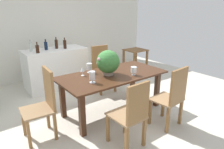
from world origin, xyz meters
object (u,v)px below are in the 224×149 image
(crystal_vase_left, at_px, (134,70))
(wine_bottle_tall, at_px, (46,46))
(side_table, at_px, (135,55))
(crystal_vase_right, at_px, (92,76))
(kitchen_counter, at_px, (56,68))
(wine_bottle_dark, at_px, (31,47))
(wine_bottle_clear, at_px, (37,49))
(wine_glass, at_px, (82,70))
(dining_table, at_px, (112,80))
(crystal_vase_center_near, at_px, (89,67))
(wine_bottle_amber, at_px, (56,44))
(chair_head_end, at_px, (44,101))
(flower_centerpiece, at_px, (108,62))
(chair_near_left, at_px, (132,113))
(chair_far_right, at_px, (102,66))
(chair_near_right, at_px, (172,95))
(wine_bottle_green, at_px, (65,44))

(crystal_vase_left, xyz_separation_m, wine_bottle_tall, (-0.79, 2.18, 0.21))
(wine_bottle_tall, xyz_separation_m, side_table, (2.53, -0.38, -0.52))
(crystal_vase_right, bearing_deg, kitchen_counter, 84.67)
(kitchen_counter, relative_size, wine_bottle_dark, 5.52)
(wine_bottle_clear, bearing_deg, wine_bottle_dark, 103.59)
(wine_glass, xyz_separation_m, wine_bottle_tall, (-0.04, 1.65, 0.19))
(dining_table, relative_size, crystal_vase_center_near, 10.86)
(wine_bottle_amber, height_order, side_table, wine_bottle_amber)
(crystal_vase_center_near, bearing_deg, wine_bottle_dark, 109.09)
(chair_head_end, xyz_separation_m, flower_centerpiece, (1.20, 0.03, 0.40))
(chair_near_left, relative_size, crystal_vase_right, 5.19)
(crystal_vase_center_near, xyz_separation_m, wine_bottle_amber, (0.03, 1.59, 0.20))
(crystal_vase_right, bearing_deg, wine_bottle_clear, 98.12)
(wine_bottle_dark, height_order, side_table, wine_bottle_dark)
(wine_bottle_tall, bearing_deg, chair_far_right, -42.49)
(kitchen_counter, distance_m, wine_bottle_dark, 0.78)
(wine_bottle_amber, relative_size, wine_bottle_dark, 1.04)
(flower_centerpiece, relative_size, crystal_vase_center_near, 2.49)
(kitchen_counter, bearing_deg, crystal_vase_left, -74.16)
(chair_far_right, distance_m, wine_bottle_clear, 1.48)
(chair_head_end, relative_size, wine_bottle_clear, 4.38)
(dining_table, xyz_separation_m, chair_far_right, (0.45, 1.02, -0.06))
(crystal_vase_right, distance_m, kitchen_counter, 2.07)
(crystal_vase_right, bearing_deg, chair_head_end, 168.45)
(chair_head_end, relative_size, kitchen_counter, 0.73)
(crystal_vase_left, bearing_deg, kitchen_counter, 105.84)
(wine_bottle_amber, bearing_deg, chair_near_right, -76.38)
(chair_near_left, relative_size, wine_bottle_clear, 4.13)
(chair_far_right, xyz_separation_m, wine_glass, (-0.93, -0.76, 0.28))
(dining_table, height_order, flower_centerpiece, flower_centerpiece)
(chair_far_right, height_order, wine_bottle_tall, wine_bottle_tall)
(dining_table, bearing_deg, wine_bottle_dark, 113.65)
(wine_bottle_tall, bearing_deg, wine_bottle_green, -15.22)
(dining_table, height_order, chair_head_end, chair_head_end)
(dining_table, height_order, wine_bottle_clear, wine_bottle_clear)
(flower_centerpiece, relative_size, side_table, 0.63)
(flower_centerpiece, bearing_deg, chair_near_right, -62.63)
(wine_glass, bearing_deg, wine_bottle_clear, 102.33)
(chair_near_left, height_order, wine_bottle_green, wine_bottle_green)
(chair_far_right, relative_size, crystal_vase_right, 5.45)
(chair_near_left, distance_m, chair_far_right, 2.22)
(wine_bottle_dark, bearing_deg, crystal_vase_left, -63.14)
(chair_near_left, height_order, flower_centerpiece, flower_centerpiece)
(crystal_vase_left, xyz_separation_m, wine_bottle_green, (-0.37, 2.06, 0.21))
(dining_table, height_order, crystal_vase_left, crystal_vase_left)
(dining_table, distance_m, wine_bottle_dark, 2.16)
(crystal_vase_left, relative_size, crystal_vase_right, 0.80)
(chair_head_end, bearing_deg, chair_far_right, 124.47)
(crystal_vase_right, relative_size, wine_bottle_green, 0.74)
(chair_near_left, distance_m, crystal_vase_right, 0.91)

